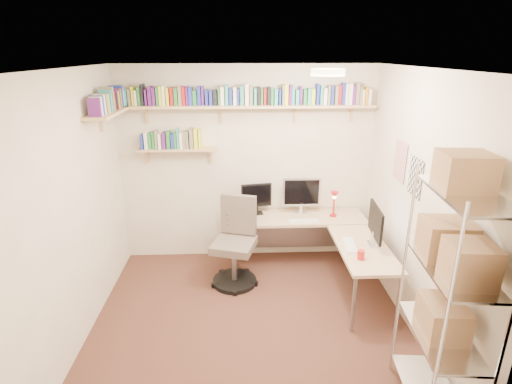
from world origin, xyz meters
TOP-DOWN VIEW (x-y plane):
  - ground at (0.00, 0.00)m, footprint 3.20×3.20m
  - room_shell at (0.00, 0.00)m, footprint 3.24×3.04m
  - wall_shelves at (-0.40, 1.30)m, footprint 3.12×1.09m
  - corner_desk at (0.69, 1.00)m, footprint 1.74×1.70m
  - office_chair at (-0.15, 0.81)m, footprint 0.58×0.59m
  - wire_rack at (1.36, -1.07)m, footprint 0.47×0.84m

SIDE VIEW (x-z plane):
  - ground at x=0.00m, z-range 0.00..0.00m
  - office_chair at x=-0.15m, z-range -0.08..0.97m
  - corner_desk at x=0.69m, z-range 0.08..1.21m
  - wire_rack at x=1.36m, z-range 0.25..2.28m
  - room_shell at x=0.00m, z-range 0.29..2.81m
  - wall_shelves at x=-0.40m, z-range 1.62..2.42m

